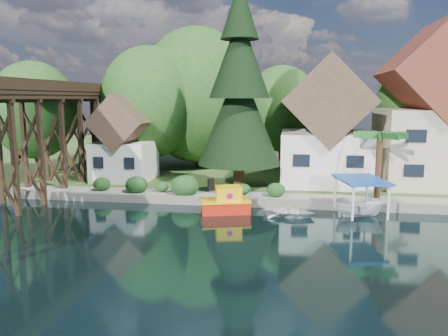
{
  "coord_description": "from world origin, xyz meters",
  "views": [
    {
      "loc": [
        4.0,
        -23.32,
        7.95
      ],
      "look_at": [
        -0.48,
        6.0,
        3.18
      ],
      "focal_mm": 35.0,
      "sensor_mm": 36.0,
      "label": 1
    }
  ],
  "objects_px": {
    "boat_white_a": "(289,211)",
    "boat_canopy": "(360,201)",
    "house_left": "(325,130)",
    "shed": "(124,144)",
    "palm_tree": "(380,137)",
    "conifer": "(239,91)",
    "trestle_bridge": "(8,135)",
    "tugboat": "(226,202)",
    "house_center": "(433,116)"
  },
  "relations": [
    {
      "from": "boat_white_a",
      "to": "boat_canopy",
      "type": "height_order",
      "value": "boat_canopy"
    },
    {
      "from": "house_left",
      "to": "shed",
      "type": "height_order",
      "value": "house_left"
    },
    {
      "from": "house_left",
      "to": "palm_tree",
      "type": "relative_size",
      "value": 2.08
    },
    {
      "from": "conifer",
      "to": "boat_canopy",
      "type": "xyz_separation_m",
      "value": [
        8.91,
        -5.84,
        -7.39
      ]
    },
    {
      "from": "shed",
      "to": "trestle_bridge",
      "type": "bearing_deg",
      "value": -118.19
    },
    {
      "from": "conifer",
      "to": "boat_white_a",
      "type": "distance_m",
      "value": 11.15
    },
    {
      "from": "tugboat",
      "to": "house_left",
      "type": "bearing_deg",
      "value": 53.37
    },
    {
      "from": "trestle_bridge",
      "to": "boat_canopy",
      "type": "xyz_separation_m",
      "value": [
        24.74,
        1.17,
        -4.22
      ]
    },
    {
      "from": "house_left",
      "to": "conifer",
      "type": "height_order",
      "value": "conifer"
    },
    {
      "from": "house_left",
      "to": "boat_white_a",
      "type": "distance_m",
      "value": 11.6
    },
    {
      "from": "boat_canopy",
      "to": "tugboat",
      "type": "bearing_deg",
      "value": -178.46
    },
    {
      "from": "tugboat",
      "to": "boat_canopy",
      "type": "xyz_separation_m",
      "value": [
        9.1,
        0.24,
        0.38
      ]
    },
    {
      "from": "trestle_bridge",
      "to": "house_center",
      "type": "height_order",
      "value": "house_center"
    },
    {
      "from": "house_left",
      "to": "tugboat",
      "type": "bearing_deg",
      "value": -126.63
    },
    {
      "from": "shed",
      "to": "boat_white_a",
      "type": "height_order",
      "value": "shed"
    },
    {
      "from": "palm_tree",
      "to": "boat_canopy",
      "type": "distance_m",
      "value": 5.69
    },
    {
      "from": "shed",
      "to": "palm_tree",
      "type": "distance_m",
      "value": 22.01
    },
    {
      "from": "conifer",
      "to": "palm_tree",
      "type": "xyz_separation_m",
      "value": [
        10.68,
        -2.19,
        -3.4
      ]
    },
    {
      "from": "house_left",
      "to": "shed",
      "type": "distance_m",
      "value": 18.11
    },
    {
      "from": "shed",
      "to": "boat_canopy",
      "type": "xyz_separation_m",
      "value": [
        19.74,
        -8.16,
        -2.7
      ]
    },
    {
      "from": "shed",
      "to": "palm_tree",
      "type": "height_order",
      "value": "shed"
    },
    {
      "from": "trestle_bridge",
      "to": "tugboat",
      "type": "xyz_separation_m",
      "value": [
        15.64,
        0.93,
        -4.6
      ]
    },
    {
      "from": "palm_tree",
      "to": "house_left",
      "type": "bearing_deg",
      "value": 120.28
    },
    {
      "from": "trestle_bridge",
      "to": "shed",
      "type": "relative_size",
      "value": 5.63
    },
    {
      "from": "house_left",
      "to": "boat_white_a",
      "type": "bearing_deg",
      "value": -106.24
    },
    {
      "from": "house_left",
      "to": "boat_canopy",
      "type": "height_order",
      "value": "house_left"
    },
    {
      "from": "boat_canopy",
      "to": "conifer",
      "type": "bearing_deg",
      "value": 146.75
    },
    {
      "from": "house_left",
      "to": "house_center",
      "type": "distance_m",
      "value": 9.1
    },
    {
      "from": "trestle_bridge",
      "to": "palm_tree",
      "type": "xyz_separation_m",
      "value": [
        26.51,
        4.82,
        -0.23
      ]
    },
    {
      "from": "conifer",
      "to": "palm_tree",
      "type": "height_order",
      "value": "conifer"
    },
    {
      "from": "shed",
      "to": "boat_canopy",
      "type": "bearing_deg",
      "value": -22.45
    },
    {
      "from": "house_left",
      "to": "conifer",
      "type": "xyz_separation_m",
      "value": [
        -7.17,
        -3.82,
        3.38
      ]
    },
    {
      "from": "trestle_bridge",
      "to": "shed",
      "type": "bearing_deg",
      "value": 61.81
    },
    {
      "from": "trestle_bridge",
      "to": "conifer",
      "type": "bearing_deg",
      "value": 23.89
    },
    {
      "from": "boat_white_a",
      "to": "house_left",
      "type": "bearing_deg",
      "value": -3.38
    },
    {
      "from": "palm_tree",
      "to": "boat_canopy",
      "type": "height_order",
      "value": "palm_tree"
    },
    {
      "from": "shed",
      "to": "house_center",
      "type": "bearing_deg",
      "value": 4.24
    },
    {
      "from": "palm_tree",
      "to": "boat_white_a",
      "type": "bearing_deg",
      "value": -147.34
    },
    {
      "from": "house_left",
      "to": "boat_canopy",
      "type": "xyz_separation_m",
      "value": [
        1.74,
        -9.66,
        -4.01
      ]
    },
    {
      "from": "shed",
      "to": "boat_canopy",
      "type": "height_order",
      "value": "shed"
    },
    {
      "from": "house_center",
      "to": "conifer",
      "type": "xyz_separation_m",
      "value": [
        -16.17,
        -4.32,
        2.1
      ]
    },
    {
      "from": "house_center",
      "to": "boat_canopy",
      "type": "xyz_separation_m",
      "value": [
        -7.26,
        -10.16,
        -5.29
      ]
    },
    {
      "from": "house_left",
      "to": "shed",
      "type": "relative_size",
      "value": 1.4
    },
    {
      "from": "shed",
      "to": "boat_white_a",
      "type": "xyz_separation_m",
      "value": [
        15.04,
        -8.65,
        -3.46
      ]
    },
    {
      "from": "trestle_bridge",
      "to": "house_center",
      "type": "relative_size",
      "value": 3.18
    },
    {
      "from": "house_left",
      "to": "boat_canopy",
      "type": "relative_size",
      "value": 2.4
    },
    {
      "from": "trestle_bridge",
      "to": "boat_canopy",
      "type": "bearing_deg",
      "value": 2.71
    },
    {
      "from": "house_center",
      "to": "palm_tree",
      "type": "bearing_deg",
      "value": -130.17
    },
    {
      "from": "boat_white_a",
      "to": "tugboat",
      "type": "bearing_deg",
      "value": 99.64
    },
    {
      "from": "house_left",
      "to": "trestle_bridge",
      "type": "bearing_deg",
      "value": -154.79
    }
  ]
}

